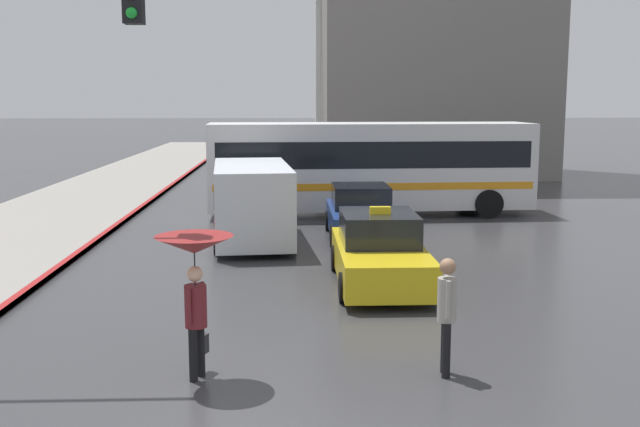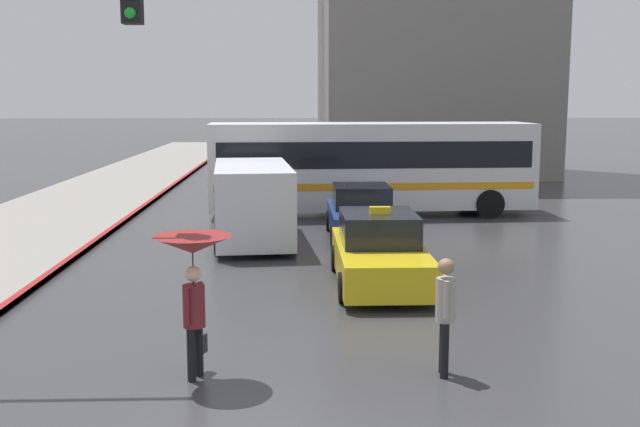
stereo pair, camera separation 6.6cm
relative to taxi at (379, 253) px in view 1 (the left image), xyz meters
name	(u,v)px [view 1 (the left image)]	position (x,y,z in m)	size (l,w,h in m)	color
taxi	(379,253)	(0.00, 0.00, 0.00)	(1.91, 4.44, 1.69)	gold
sedan_red	(361,214)	(0.12, 5.45, -0.01)	(1.91, 4.15, 1.50)	navy
ambulance_van	(252,199)	(-2.96, 4.87, 0.51)	(2.44, 5.19, 2.16)	silver
city_bus	(370,164)	(0.83, 9.87, 1.05)	(11.06, 3.08, 3.13)	silver
pedestrian_with_umbrella	(195,263)	(-3.23, -5.39, 1.00)	(1.10, 1.10, 2.07)	black
pedestrian_man	(447,308)	(0.32, -5.39, 0.32)	(0.30, 0.43, 1.72)	black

